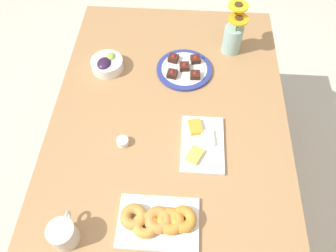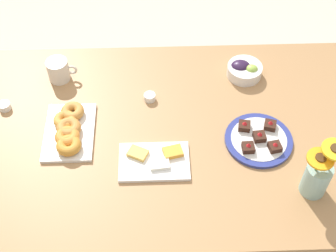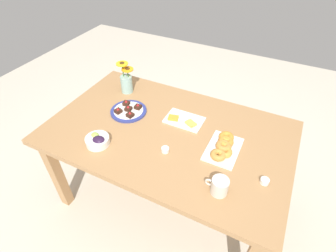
{
  "view_description": "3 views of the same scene",
  "coord_description": "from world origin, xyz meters",
  "px_view_note": "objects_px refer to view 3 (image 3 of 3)",
  "views": [
    {
      "loc": [
        -0.73,
        -0.05,
        1.87
      ],
      "look_at": [
        0.0,
        0.0,
        0.78
      ],
      "focal_mm": 35.0,
      "sensor_mm": 36.0,
      "label": 1
    },
    {
      "loc": [
        -0.04,
        -1.13,
        2.17
      ],
      "look_at": [
        0.0,
        0.0,
        0.78
      ],
      "focal_mm": 50.0,
      "sensor_mm": 36.0,
      "label": 2
    },
    {
      "loc": [
        -0.58,
        1.16,
        1.9
      ],
      "look_at": [
        0.0,
        0.0,
        0.78
      ],
      "focal_mm": 28.0,
      "sensor_mm": 36.0,
      "label": 3
    }
  ],
  "objects_px": {
    "coffee_mug": "(219,186)",
    "flower_vase": "(126,82)",
    "croissant_platter": "(224,147)",
    "dessert_plate": "(129,111)",
    "jam_cup_berry": "(165,149)",
    "grape_bowl": "(98,140)",
    "jam_cup_honey": "(265,181)",
    "cheese_platter": "(184,120)",
    "dining_table": "(168,140)"
  },
  "relations": [
    {
      "from": "jam_cup_honey",
      "to": "cheese_platter",
      "type": "bearing_deg",
      "value": -25.24
    },
    {
      "from": "croissant_platter",
      "to": "dessert_plate",
      "type": "height_order",
      "value": "same"
    },
    {
      "from": "jam_cup_honey",
      "to": "dining_table",
      "type": "bearing_deg",
      "value": -12.59
    },
    {
      "from": "dining_table",
      "to": "cheese_platter",
      "type": "relative_size",
      "value": 6.15
    },
    {
      "from": "jam_cup_honey",
      "to": "jam_cup_berry",
      "type": "bearing_deg",
      "value": 2.97
    },
    {
      "from": "dessert_plate",
      "to": "coffee_mug",
      "type": "bearing_deg",
      "value": 155.29
    },
    {
      "from": "flower_vase",
      "to": "coffee_mug",
      "type": "bearing_deg",
      "value": 148.27
    },
    {
      "from": "dining_table",
      "to": "flower_vase",
      "type": "bearing_deg",
      "value": -28.86
    },
    {
      "from": "cheese_platter",
      "to": "jam_cup_berry",
      "type": "xyz_separation_m",
      "value": [
        -0.02,
        0.31,
        0.0
      ]
    },
    {
      "from": "jam_cup_berry",
      "to": "grape_bowl",
      "type": "bearing_deg",
      "value": 17.74
    },
    {
      "from": "dining_table",
      "to": "croissant_platter",
      "type": "height_order",
      "value": "croissant_platter"
    },
    {
      "from": "cheese_platter",
      "to": "dessert_plate",
      "type": "bearing_deg",
      "value": 11.86
    },
    {
      "from": "coffee_mug",
      "to": "jam_cup_berry",
      "type": "relative_size",
      "value": 2.62
    },
    {
      "from": "dining_table",
      "to": "coffee_mug",
      "type": "bearing_deg",
      "value": 145.3
    },
    {
      "from": "croissant_platter",
      "to": "grape_bowl",
      "type": "bearing_deg",
      "value": 22.67
    },
    {
      "from": "coffee_mug",
      "to": "croissant_platter",
      "type": "relative_size",
      "value": 0.44
    },
    {
      "from": "croissant_platter",
      "to": "jam_cup_berry",
      "type": "xyz_separation_m",
      "value": [
        0.31,
        0.17,
        -0.01
      ]
    },
    {
      "from": "grape_bowl",
      "to": "croissant_platter",
      "type": "distance_m",
      "value": 0.78
    },
    {
      "from": "grape_bowl",
      "to": "cheese_platter",
      "type": "relative_size",
      "value": 0.57
    },
    {
      "from": "cheese_platter",
      "to": "croissant_platter",
      "type": "xyz_separation_m",
      "value": [
        -0.33,
        0.14,
        0.01
      ]
    },
    {
      "from": "dessert_plate",
      "to": "dining_table",
      "type": "bearing_deg",
      "value": 171.1
    },
    {
      "from": "coffee_mug",
      "to": "flower_vase",
      "type": "relative_size",
      "value": 0.51
    },
    {
      "from": "flower_vase",
      "to": "jam_cup_berry",
      "type": "bearing_deg",
      "value": 141.52
    },
    {
      "from": "grape_bowl",
      "to": "croissant_platter",
      "type": "relative_size",
      "value": 0.52
    },
    {
      "from": "croissant_platter",
      "to": "dessert_plate",
      "type": "distance_m",
      "value": 0.73
    },
    {
      "from": "jam_cup_berry",
      "to": "dining_table",
      "type": "bearing_deg",
      "value": -68.61
    },
    {
      "from": "dining_table",
      "to": "jam_cup_honey",
      "type": "height_order",
      "value": "jam_cup_honey"
    },
    {
      "from": "dining_table",
      "to": "dessert_plate",
      "type": "height_order",
      "value": "dessert_plate"
    },
    {
      "from": "dining_table",
      "to": "flower_vase",
      "type": "xyz_separation_m",
      "value": [
        0.5,
        -0.28,
        0.17
      ]
    },
    {
      "from": "grape_bowl",
      "to": "croissant_platter",
      "type": "height_order",
      "value": "grape_bowl"
    },
    {
      "from": "jam_cup_honey",
      "to": "jam_cup_berry",
      "type": "relative_size",
      "value": 1.0
    },
    {
      "from": "dessert_plate",
      "to": "grape_bowl",
      "type": "bearing_deg",
      "value": 91.4
    },
    {
      "from": "coffee_mug",
      "to": "jam_cup_honey",
      "type": "distance_m",
      "value": 0.27
    },
    {
      "from": "dessert_plate",
      "to": "croissant_platter",
      "type": "bearing_deg",
      "value": 175.22
    },
    {
      "from": "grape_bowl",
      "to": "jam_cup_honey",
      "type": "xyz_separation_m",
      "value": [
        -0.99,
        -0.16,
        -0.01
      ]
    },
    {
      "from": "cheese_platter",
      "to": "dessert_plate",
      "type": "distance_m",
      "value": 0.41
    },
    {
      "from": "dessert_plate",
      "to": "jam_cup_honey",
      "type": "bearing_deg",
      "value": 168.67
    },
    {
      "from": "cheese_platter",
      "to": "jam_cup_honey",
      "type": "bearing_deg",
      "value": 154.76
    },
    {
      "from": "dining_table",
      "to": "grape_bowl",
      "type": "relative_size",
      "value": 10.76
    },
    {
      "from": "grape_bowl",
      "to": "cheese_platter",
      "type": "height_order",
      "value": "grape_bowl"
    },
    {
      "from": "dining_table",
      "to": "dessert_plate",
      "type": "relative_size",
      "value": 6.16
    },
    {
      "from": "coffee_mug",
      "to": "dessert_plate",
      "type": "distance_m",
      "value": 0.88
    },
    {
      "from": "jam_cup_honey",
      "to": "dessert_plate",
      "type": "height_order",
      "value": "dessert_plate"
    },
    {
      "from": "croissant_platter",
      "to": "dessert_plate",
      "type": "bearing_deg",
      "value": -4.78
    },
    {
      "from": "coffee_mug",
      "to": "flower_vase",
      "type": "bearing_deg",
      "value": -31.73
    },
    {
      "from": "jam_cup_honey",
      "to": "dessert_plate",
      "type": "distance_m",
      "value": 1.02
    },
    {
      "from": "coffee_mug",
      "to": "croissant_platter",
      "type": "xyz_separation_m",
      "value": [
        0.07,
        -0.31,
        -0.02
      ]
    },
    {
      "from": "jam_cup_honey",
      "to": "dessert_plate",
      "type": "relative_size",
      "value": 0.18
    },
    {
      "from": "croissant_platter",
      "to": "jam_cup_berry",
      "type": "distance_m",
      "value": 0.36
    },
    {
      "from": "jam_cup_berry",
      "to": "dessert_plate",
      "type": "height_order",
      "value": "dessert_plate"
    }
  ]
}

